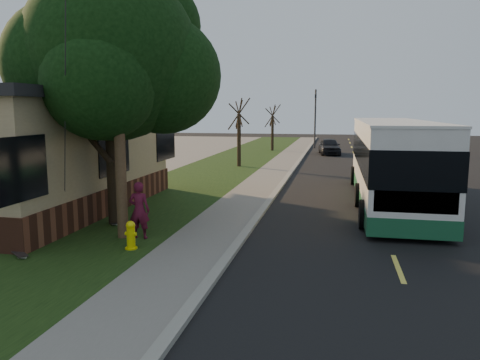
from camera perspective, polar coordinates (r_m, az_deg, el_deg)
name	(u,v)px	position (r m, az deg, el deg)	size (l,w,h in m)	color
ground	(229,258)	(11.73, -1.32, -9.46)	(120.00, 120.00, 0.00)	black
road	(369,193)	(21.23, 15.49, -1.57)	(8.00, 80.00, 0.01)	black
curb	(278,189)	(21.32, 4.71, -1.09)	(0.25, 80.00, 0.12)	gray
sidewalk	(257,189)	(21.47, 2.06, -1.06)	(2.00, 80.00, 0.08)	slate
grass_verge	(184,186)	(22.31, -6.84, -0.76)	(5.00, 80.00, 0.07)	black
fire_hydrant	(131,235)	(12.43, -13.17, -6.57)	(0.32, 0.32, 0.74)	yellow
utility_pole	(117,72)	(13.25, -14.80, 12.63)	(2.86, 3.21, 9.07)	#473321
leafy_tree	(115,59)	(15.16, -15.05, 14.11)	(6.30, 6.00, 7.80)	black
bare_tree_near	(239,133)	(29.53, -0.12, 5.71)	(1.38, 1.21, 4.31)	black
bare_tree_far	(272,128)	(41.27, 3.98, 6.30)	(1.38, 1.21, 4.03)	black
traffic_signal	(315,115)	(44.92, 9.16, 7.88)	(0.18, 0.22, 5.50)	#2D2D30
transit_bus	(392,160)	(19.04, 18.00, 2.37)	(2.74, 11.87, 3.21)	silver
skateboarder	(139,210)	(13.28, -12.18, -3.61)	(0.58, 0.38, 1.60)	#511026
skateboard_main	(119,221)	(15.36, -14.55, -4.89)	(0.21, 0.81, 0.08)	black
skateboard_spare	(18,253)	(12.88, -25.41, -8.03)	(0.85, 0.73, 0.08)	black
dumpster	(113,174)	(22.29, -15.18, 0.74)	(1.75, 1.53, 1.33)	black
distant_car	(329,146)	(38.99, 10.84, 4.06)	(1.57, 3.89, 1.33)	black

